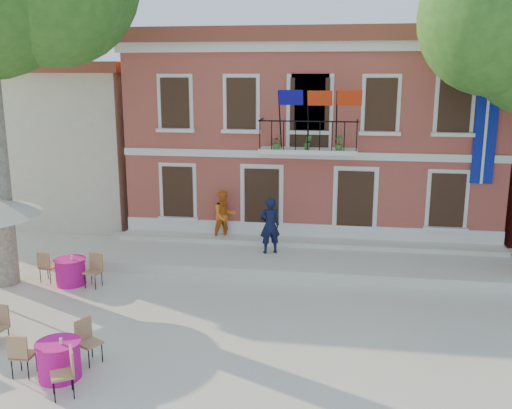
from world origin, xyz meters
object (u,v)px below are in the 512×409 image
object	(u,v)px
pedestrian_orange	(224,216)
cafe_table_3	(70,270)
pedestrian_navy	(270,225)
cafe_table_1	(59,358)

from	to	relation	value
pedestrian_orange	cafe_table_3	xyz separation A→B (m)	(-3.71, -4.06, -0.77)
pedestrian_orange	cafe_table_3	size ratio (longest dim) A/B	0.90
pedestrian_navy	pedestrian_orange	bearing A→B (deg)	-54.83
pedestrian_navy	cafe_table_3	bearing A→B (deg)	6.90
pedestrian_navy	pedestrian_orange	xyz separation A→B (m)	(-1.73, 1.15, -0.03)
pedestrian_navy	cafe_table_3	xyz separation A→B (m)	(-5.45, -2.91, -0.80)
cafe_table_1	cafe_table_3	size ratio (longest dim) A/B	0.95
pedestrian_orange	cafe_table_1	bearing A→B (deg)	-130.70
pedestrian_navy	cafe_table_3	distance (m)	6.23
pedestrian_navy	cafe_table_1	distance (m)	8.54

